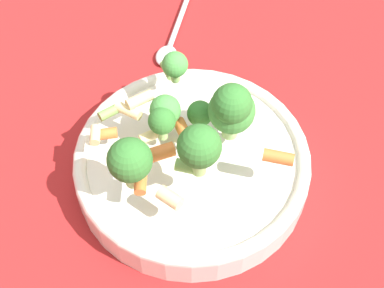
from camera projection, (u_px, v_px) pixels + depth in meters
ground_plane at (192, 175)px, 0.57m from camera, size 3.00×3.00×0.00m
bowl at (192, 163)px, 0.55m from camera, size 0.24×0.24×0.04m
pasta_salad at (192, 124)px, 0.49m from camera, size 0.19×0.16×0.09m
spoon at (172, 40)px, 0.68m from camera, size 0.12×0.12×0.01m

